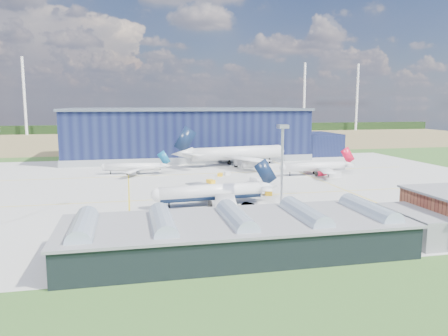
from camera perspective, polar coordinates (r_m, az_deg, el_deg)
ground at (r=144.56m, az=-0.32°, el=-2.93°), size 600.00×600.00×0.00m
apron at (r=154.17m, az=-1.10°, el=-2.21°), size 220.00×160.00×0.08m
farmland at (r=360.93m, az=-7.70°, el=3.82°), size 600.00×220.00×0.01m
treeline at (r=440.26m, az=-8.59°, el=5.14°), size 600.00×8.00×8.00m
hangar at (r=236.24m, az=-4.50°, el=4.31°), size 145.00×62.00×26.10m
glass_concourse at (r=85.62m, az=3.94°, el=-8.42°), size 78.00×23.00×8.60m
light_mast_center at (r=116.35m, az=7.62°, el=1.92°), size 2.60×2.60×23.00m
airliner_navy at (r=121.98m, az=-1.77°, el=-2.12°), size 40.88×40.14×12.31m
airliner_red at (r=177.65m, az=11.73°, el=0.79°), size 33.66×32.96×10.80m
airliner_widebody at (r=200.48m, az=1.60°, el=2.86°), size 63.59×62.59×18.11m
airliner_regional at (r=180.15m, az=-11.83°, el=0.66°), size 32.74×32.22×9.36m
gse_tug_a at (r=156.99m, az=-1.74°, el=-1.77°), size 2.97×3.76×1.37m
gse_tug_b at (r=137.67m, az=5.84°, el=-3.26°), size 2.87×3.66×1.40m
gse_van_a at (r=175.06m, az=14.26°, el=-0.84°), size 5.24×3.01×2.15m
gse_cart_a at (r=175.23m, az=0.45°, el=-0.69°), size 2.24×3.31×1.41m
gse_van_b at (r=157.93m, az=4.12°, el=-1.61°), size 3.32×4.79×2.01m
gse_tug_c at (r=172.22m, az=-0.51°, el=-0.88°), size 2.73×3.37×1.28m
car_b at (r=122.02m, az=3.12°, el=-4.77°), size 4.15×2.77×1.29m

